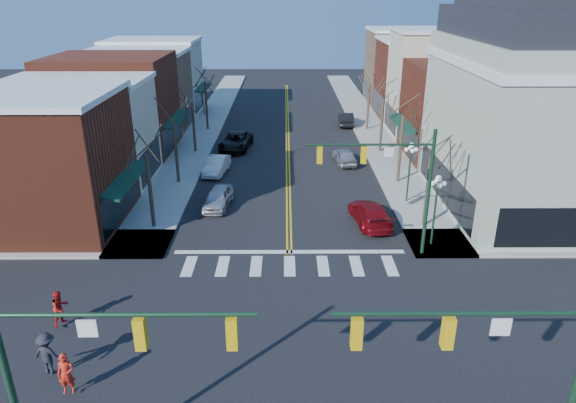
{
  "coord_description": "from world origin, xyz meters",
  "views": [
    {
      "loc": [
        -0.22,
        -17.92,
        13.74
      ],
      "look_at": [
        -0.07,
        8.5,
        2.8
      ],
      "focal_mm": 32.0,
      "sensor_mm": 36.0,
      "label": 1
    }
  ],
  "objects_px": {
    "car_left_far": "(236,141)",
    "car_right_near": "(370,213)",
    "lamppost_midblock": "(410,162)",
    "pedestrian_red_a": "(66,374)",
    "lamppost_corner": "(436,199)",
    "car_right_mid": "(344,156)",
    "car_left_near": "(218,198)",
    "pedestrian_red_b": "(60,308)",
    "victorian_corner": "(547,109)",
    "pedestrian_dark_b": "(48,354)",
    "car_right_far": "(346,119)",
    "car_left_mid": "(217,165)"
  },
  "relations": [
    {
      "from": "car_right_far",
      "to": "pedestrian_red_a",
      "type": "height_order",
      "value": "pedestrian_red_a"
    },
    {
      "from": "lamppost_corner",
      "to": "car_right_mid",
      "type": "distance_m",
      "value": 15.78
    },
    {
      "from": "car_left_mid",
      "to": "car_left_far",
      "type": "xyz_separation_m",
      "value": [
        0.94,
        6.78,
        0.07
      ]
    },
    {
      "from": "car_left_near",
      "to": "lamppost_corner",
      "type": "bearing_deg",
      "value": -17.53
    },
    {
      "from": "car_left_near",
      "to": "car_right_near",
      "type": "distance_m",
      "value": 10.3
    },
    {
      "from": "car_left_mid",
      "to": "victorian_corner",
      "type": "bearing_deg",
      "value": -9.12
    },
    {
      "from": "lamppost_midblock",
      "to": "pedestrian_red_a",
      "type": "relative_size",
      "value": 2.61
    },
    {
      "from": "lamppost_midblock",
      "to": "car_right_mid",
      "type": "bearing_deg",
      "value": 111.27
    },
    {
      "from": "lamppost_corner",
      "to": "car_left_mid",
      "type": "distance_m",
      "value": 19.05
    },
    {
      "from": "car_left_near",
      "to": "car_left_far",
      "type": "height_order",
      "value": "car_left_far"
    },
    {
      "from": "lamppost_midblock",
      "to": "pedestrian_red_b",
      "type": "height_order",
      "value": "lamppost_midblock"
    },
    {
      "from": "victorian_corner",
      "to": "car_right_far",
      "type": "height_order",
      "value": "victorian_corner"
    },
    {
      "from": "car_left_near",
      "to": "car_right_mid",
      "type": "relative_size",
      "value": 1.0
    },
    {
      "from": "lamppost_midblock",
      "to": "car_left_near",
      "type": "distance_m",
      "value": 13.22
    },
    {
      "from": "pedestrian_red_a",
      "to": "lamppost_midblock",
      "type": "bearing_deg",
      "value": 41.28
    },
    {
      "from": "lamppost_corner",
      "to": "pedestrian_red_a",
      "type": "bearing_deg",
      "value": -144.26
    },
    {
      "from": "car_left_far",
      "to": "car_right_far",
      "type": "bearing_deg",
      "value": 45.79
    },
    {
      "from": "car_left_mid",
      "to": "car_right_mid",
      "type": "relative_size",
      "value": 1.02
    },
    {
      "from": "car_right_mid",
      "to": "pedestrian_red_b",
      "type": "distance_m",
      "value": 27.21
    },
    {
      "from": "car_left_near",
      "to": "car_right_near",
      "type": "bearing_deg",
      "value": -8.77
    },
    {
      "from": "car_left_near",
      "to": "car_left_mid",
      "type": "distance_m",
      "value": 7.01
    },
    {
      "from": "pedestrian_red_b",
      "to": "pedestrian_red_a",
      "type": "bearing_deg",
      "value": -126.36
    },
    {
      "from": "victorian_corner",
      "to": "lamppost_corner",
      "type": "distance_m",
      "value": 10.89
    },
    {
      "from": "car_left_mid",
      "to": "pedestrian_red_b",
      "type": "distance_m",
      "value": 20.81
    },
    {
      "from": "car_right_far",
      "to": "pedestrian_red_b",
      "type": "height_order",
      "value": "pedestrian_red_b"
    },
    {
      "from": "car_left_mid",
      "to": "car_left_far",
      "type": "distance_m",
      "value": 6.85
    },
    {
      "from": "car_left_far",
      "to": "car_right_near",
      "type": "xyz_separation_m",
      "value": [
        9.93,
        -16.46,
        -0.04
      ]
    },
    {
      "from": "victorian_corner",
      "to": "car_left_mid",
      "type": "distance_m",
      "value": 24.01
    },
    {
      "from": "lamppost_midblock",
      "to": "pedestrian_red_a",
      "type": "height_order",
      "value": "lamppost_midblock"
    },
    {
      "from": "lamppost_midblock",
      "to": "car_right_near",
      "type": "distance_m",
      "value": 5.12
    },
    {
      "from": "car_left_near",
      "to": "car_right_mid",
      "type": "height_order",
      "value": "car_left_near"
    },
    {
      "from": "victorian_corner",
      "to": "pedestrian_dark_b",
      "type": "relative_size",
      "value": 8.04
    },
    {
      "from": "pedestrian_red_a",
      "to": "pedestrian_red_b",
      "type": "height_order",
      "value": "pedestrian_red_a"
    },
    {
      "from": "lamppost_midblock",
      "to": "car_left_far",
      "type": "xyz_separation_m",
      "value": [
        -13.0,
        13.05,
        -2.22
      ]
    },
    {
      "from": "lamppost_midblock",
      "to": "car_right_far",
      "type": "distance_m",
      "value": 22.19
    },
    {
      "from": "lamppost_corner",
      "to": "car_left_mid",
      "type": "relative_size",
      "value": 1.07
    },
    {
      "from": "car_right_near",
      "to": "pedestrian_red_a",
      "type": "bearing_deg",
      "value": 41.02
    },
    {
      "from": "lamppost_corner",
      "to": "car_right_far",
      "type": "height_order",
      "value": "lamppost_corner"
    },
    {
      "from": "lamppost_midblock",
      "to": "car_left_mid",
      "type": "bearing_deg",
      "value": 155.79
    },
    {
      "from": "lamppost_corner",
      "to": "pedestrian_dark_b",
      "type": "relative_size",
      "value": 2.44
    },
    {
      "from": "car_left_far",
      "to": "pedestrian_dark_b",
      "type": "xyz_separation_m",
      "value": [
        -4.41,
        -30.25,
        0.3
      ]
    },
    {
      "from": "car_right_mid",
      "to": "car_right_far",
      "type": "relative_size",
      "value": 0.93
    },
    {
      "from": "victorian_corner",
      "to": "pedestrian_dark_b",
      "type": "xyz_separation_m",
      "value": [
        -25.71,
        -16.7,
        -5.62
      ]
    },
    {
      "from": "car_right_mid",
      "to": "pedestrian_red_b",
      "type": "relative_size",
      "value": 2.42
    },
    {
      "from": "lamppost_corner",
      "to": "car_left_near",
      "type": "height_order",
      "value": "lamppost_corner"
    },
    {
      "from": "car_left_mid",
      "to": "pedestrian_red_a",
      "type": "distance_m",
      "value": 24.62
    },
    {
      "from": "car_right_mid",
      "to": "pedestrian_dark_b",
      "type": "xyz_separation_m",
      "value": [
        -14.01,
        -25.94,
        0.36
      ]
    },
    {
      "from": "car_right_near",
      "to": "lamppost_corner",
      "type": "bearing_deg",
      "value": 127.59
    },
    {
      "from": "pedestrian_red_a",
      "to": "car_left_near",
      "type": "bearing_deg",
      "value": 72.4
    },
    {
      "from": "pedestrian_red_a",
      "to": "car_right_near",
      "type": "bearing_deg",
      "value": 41.33
    }
  ]
}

